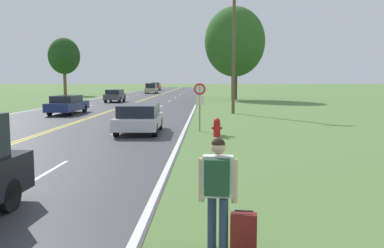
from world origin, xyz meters
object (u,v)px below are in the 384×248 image
at_px(hitchhiker_person, 218,183).
at_px(car_silver_hatchback_approaching, 139,117).
at_px(suitcase, 243,233).
at_px(fire_hydrant, 217,127).
at_px(traffic_sign, 200,95).
at_px(car_dark_grey_hatchback_mid_far, 115,95).
at_px(car_dark_blue_sedan_mid_near, 67,104).
at_px(tree_mid_treeline, 235,42).
at_px(car_champagne_suv_receding, 151,88).
at_px(car_red_suv_distant, 156,86).
at_px(tree_behind_sign, 64,56).

bearing_deg(hitchhiker_person, car_silver_hatchback_approaching, 19.98).
height_order(suitcase, car_silver_hatchback_approaching, car_silver_hatchback_approaching).
xyz_separation_m(fire_hydrant, traffic_sign, (-0.81, 1.81, 1.36)).
xyz_separation_m(suitcase, car_dark_grey_hatchback_mid_far, (-10.77, 38.65, 0.46)).
distance_m(fire_hydrant, car_dark_blue_sedan_mid_near, 15.48).
xyz_separation_m(suitcase, car_dark_blue_sedan_mid_near, (-10.78, 23.46, 0.42)).
bearing_deg(tree_mid_treeline, car_champagne_suv_receding, 122.46).
distance_m(tree_mid_treeline, car_red_suv_distant, 42.01).
xyz_separation_m(hitchhiker_person, car_dark_grey_hatchback_mid_far, (-10.39, 38.60, -0.29)).
bearing_deg(traffic_sign, tree_mid_treeline, 83.15).
bearing_deg(car_silver_hatchback_approaching, traffic_sign, 100.79).
relative_size(tree_behind_sign, car_dark_blue_sedan_mid_near, 1.82).
relative_size(tree_mid_treeline, car_red_suv_distant, 2.70).
distance_m(hitchhiker_person, car_dark_blue_sedan_mid_near, 25.61).
bearing_deg(fire_hydrant, car_dark_blue_sedan_mid_near, 133.56).
bearing_deg(car_red_suv_distant, fire_hydrant, -170.38).
relative_size(hitchhiker_person, car_dark_blue_sedan_mid_near, 0.35).
bearing_deg(hitchhiker_person, car_dark_grey_hatchback_mid_far, 20.69).
relative_size(car_silver_hatchback_approaching, car_champagne_suv_receding, 0.99).
height_order(car_silver_hatchback_approaching, car_champagne_suv_receding, car_champagne_suv_receding).
bearing_deg(fire_hydrant, car_dark_grey_hatchback_mid_far, 111.97).
bearing_deg(car_champagne_suv_receding, fire_hydrant, -169.11).
bearing_deg(traffic_sign, car_champagne_suv_receding, 100.46).
bearing_deg(fire_hydrant, car_champagne_suv_receding, 100.95).
distance_m(hitchhiker_person, car_dark_grey_hatchback_mid_far, 39.97).
xyz_separation_m(traffic_sign, car_champagne_suv_receding, (-9.47, 51.29, -0.86)).
xyz_separation_m(car_silver_hatchback_approaching, car_dark_grey_hatchback_mid_far, (-6.97, 25.25, 0.02)).
height_order(fire_hydrant, car_champagne_suv_receding, car_champagne_suv_receding).
distance_m(fire_hydrant, car_dark_grey_hatchback_mid_far, 28.48).
bearing_deg(car_champagne_suv_receding, hitchhiker_person, -171.35).
distance_m(fire_hydrant, car_red_suv_distant, 72.29).
height_order(suitcase, car_dark_blue_sedan_mid_near, car_dark_blue_sedan_mid_near).
xyz_separation_m(traffic_sign, car_dark_blue_sedan_mid_near, (-9.86, 9.41, -1.06)).
relative_size(traffic_sign, car_red_suv_distant, 0.57).
bearing_deg(traffic_sign, car_dark_blue_sedan_mid_near, 136.33).
height_order(traffic_sign, car_dark_blue_sedan_mid_near, traffic_sign).
xyz_separation_m(fire_hydrant, car_red_suv_distant, (-11.80, 71.32, 0.50)).
height_order(suitcase, traffic_sign, traffic_sign).
distance_m(traffic_sign, car_dark_blue_sedan_mid_near, 13.67).
xyz_separation_m(hitchhiker_person, traffic_sign, (-0.54, 13.99, 0.74)).
height_order(suitcase, fire_hydrant, fire_hydrant).
bearing_deg(car_champagne_suv_receding, car_dark_blue_sedan_mid_near, 179.40).
xyz_separation_m(car_dark_grey_hatchback_mid_far, car_champagne_suv_receding, (0.38, 26.69, 0.16)).
bearing_deg(car_dark_blue_sedan_mid_near, suitcase, -155.12).
xyz_separation_m(car_silver_hatchback_approaching, car_red_suv_distant, (-8.12, 70.16, 0.18)).
bearing_deg(fire_hydrant, hitchhiker_person, -91.27).
height_order(tree_behind_sign, car_dark_blue_sedan_mid_near, tree_behind_sign).
xyz_separation_m(fire_hydrant, tree_mid_treeline, (2.87, 32.43, 6.62)).
bearing_deg(suitcase, car_silver_hatchback_approaching, 21.47).
height_order(hitchhiker_person, tree_behind_sign, tree_behind_sign).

